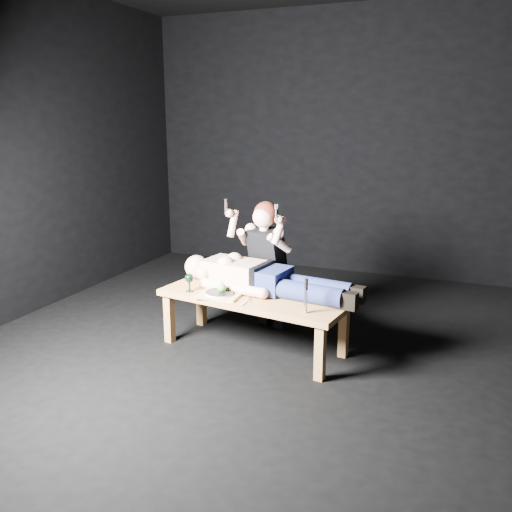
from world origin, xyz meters
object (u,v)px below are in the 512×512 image
(serving_tray, at_px, (219,295))
(kneeling_woman, at_px, (272,263))
(lying_man, at_px, (267,276))
(carving_knife, at_px, (306,296))
(table, at_px, (254,322))
(goblet, at_px, (189,283))

(serving_tray, bearing_deg, kneeling_woman, 72.35)
(lying_man, xyz_separation_m, carving_knife, (0.43, -0.36, -0.00))
(serving_tray, bearing_deg, lying_man, 41.44)
(lying_man, bearing_deg, table, -107.57)
(table, height_order, serving_tray, serving_tray)
(table, bearing_deg, kneeling_woman, 102.18)
(lying_man, bearing_deg, goblet, -148.74)
(serving_tray, bearing_deg, table, 29.22)
(table, relative_size, goblet, 10.13)
(serving_tray, relative_size, carving_knife, 1.27)
(goblet, bearing_deg, carving_knife, -7.04)
(goblet, bearing_deg, table, 12.25)
(table, bearing_deg, carving_knife, -17.02)
(kneeling_woman, bearing_deg, goblet, -112.84)
(kneeling_woman, height_order, carving_knife, kneeling_woman)
(kneeling_woman, relative_size, serving_tray, 3.63)
(lying_man, relative_size, carving_knife, 5.75)
(goblet, height_order, carving_knife, carving_knife)
(serving_tray, xyz_separation_m, carving_knife, (0.72, -0.10, 0.12))
(lying_man, height_order, serving_tray, lying_man)
(goblet, distance_m, carving_knife, 1.00)
(lying_man, relative_size, kneeling_woman, 1.25)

